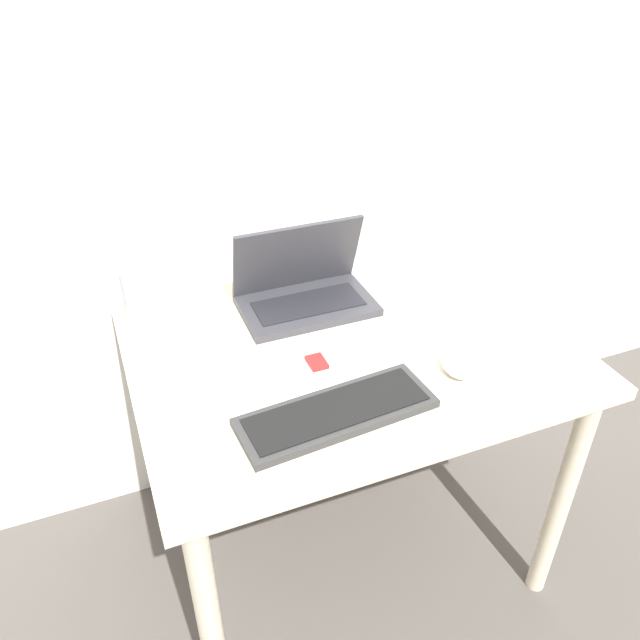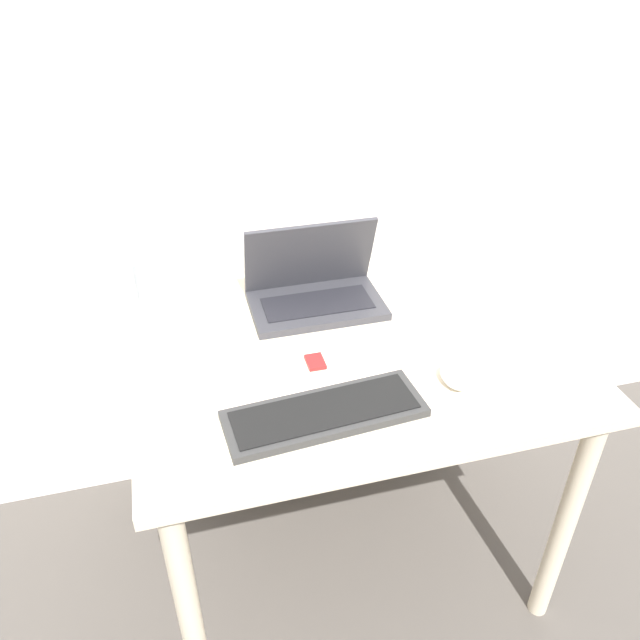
{
  "view_description": "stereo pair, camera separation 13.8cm",
  "coord_description": "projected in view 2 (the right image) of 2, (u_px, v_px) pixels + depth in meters",
  "views": [
    {
      "loc": [
        -0.51,
        -0.7,
        1.61
      ],
      "look_at": [
        -0.08,
        0.36,
        0.85
      ],
      "focal_mm": 35.0,
      "sensor_mm": 36.0,
      "label": 1
    },
    {
      "loc": [
        -0.38,
        -0.74,
        1.61
      ],
      "look_at": [
        -0.08,
        0.36,
        0.85
      ],
      "focal_mm": 35.0,
      "sensor_mm": 36.0,
      "label": 2
    }
  ],
  "objects": [
    {
      "name": "vase",
      "position": [
        154.0,
        277.0,
        1.52
      ],
      "size": [
        0.09,
        0.09,
        0.23
      ],
      "color": "silver",
      "rests_on": "desk"
    },
    {
      "name": "wall_back",
      "position": [
        303.0,
        79.0,
        1.56
      ],
      "size": [
        6.0,
        0.05,
        2.5
      ],
      "color": "white",
      "rests_on": "ground_plane"
    },
    {
      "name": "desk",
      "position": [
        350.0,
        378.0,
        1.53
      ],
      "size": [
        1.02,
        0.78,
        0.75
      ],
      "color": "beige",
      "rests_on": "ground_plane"
    },
    {
      "name": "keyboard",
      "position": [
        325.0,
        413.0,
        1.26
      ],
      "size": [
        0.42,
        0.17,
        0.02
      ],
      "color": "#2D2D2D",
      "rests_on": "desk"
    },
    {
      "name": "mouse",
      "position": [
        454.0,
        376.0,
        1.34
      ],
      "size": [
        0.06,
        0.09,
        0.04
      ],
      "color": "white",
      "rests_on": "desk"
    },
    {
      "name": "mp3_player",
      "position": [
        315.0,
        362.0,
        1.41
      ],
      "size": [
        0.04,
        0.05,
        0.01
      ],
      "color": "red",
      "rests_on": "desk"
    },
    {
      "name": "laptop",
      "position": [
        314.0,
        287.0,
        1.6
      ],
      "size": [
        0.34,
        0.21,
        0.22
      ],
      "color": "#333338",
      "rests_on": "desk"
    }
  ]
}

